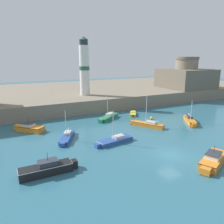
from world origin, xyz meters
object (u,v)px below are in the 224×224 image
motorboat_orange_3 (29,128)px  mooring_buoy (151,118)px  sailboat_blue_1 (115,140)px  motorboat_black_4 (47,169)px  fortress (186,77)px  sailboat_blue_9 (67,137)px  dinghy_yellow_6 (133,114)px  sailboat_green_0 (108,117)px  sailboat_orange_5 (190,120)px  sailboat_orange_7 (148,124)px  lighthouse (84,67)px  motorboat_orange_2 (213,160)px

motorboat_orange_3 → mooring_buoy: size_ratio=8.16×
sailboat_blue_1 → motorboat_black_4: 11.20m
motorboat_orange_3 → fortress: bearing=15.4°
sailboat_blue_9 → dinghy_yellow_6: bearing=25.4°
sailboat_green_0 → sailboat_orange_5: (12.64, -9.05, 0.03)m
sailboat_blue_1 → fortress: fortress is taller
sailboat_orange_7 → sailboat_green_0: bearing=118.2°
motorboat_black_4 → sailboat_orange_7: (18.85, 8.58, -0.16)m
sailboat_green_0 → sailboat_blue_1: 12.50m
sailboat_orange_5 → mooring_buoy: size_ratio=9.62×
lighthouse → fortress: bearing=-1.4°
sailboat_blue_9 → mooring_buoy: size_ratio=9.59×
sailboat_blue_9 → motorboat_orange_3: bearing=125.5°
motorboat_orange_3 → mooring_buoy: bearing=-8.7°
motorboat_orange_2 → dinghy_yellow_6: bearing=81.2°
sailboat_green_0 → lighthouse: (-0.16, 12.92, 9.19)m
sailboat_orange_5 → sailboat_blue_1: bearing=-171.4°
motorboat_orange_3 → motorboat_black_4: bearing=-89.6°
motorboat_orange_3 → sailboat_orange_7: size_ratio=0.85×
fortress → sailboat_orange_5: bearing=-132.2°
motorboat_black_4 → dinghy_yellow_6: size_ratio=1.55×
sailboat_green_0 → motorboat_orange_3: bearing=-177.0°
sailboat_green_0 → sailboat_blue_1: (-4.55, -11.64, -0.04)m
dinghy_yellow_6 → lighthouse: (-6.27, 12.32, 9.36)m
sailboat_blue_9 → sailboat_blue_1: bearing=-37.6°
sailboat_green_0 → sailboat_orange_7: 8.58m
sailboat_orange_7 → mooring_buoy: size_ratio=9.63×
fortress → sailboat_green_0: bearing=-159.2°
dinghy_yellow_6 → sailboat_orange_7: (-2.05, -8.16, 0.17)m
motorboat_orange_2 → motorboat_black_4: 18.43m
motorboat_orange_3 → lighthouse: bearing=42.9°
motorboat_black_4 → mooring_buoy: size_ratio=10.14×
motorboat_orange_2 → sailboat_orange_7: 14.90m
sailboat_green_0 → sailboat_orange_5: size_ratio=0.97×
sailboat_green_0 → sailboat_orange_7: size_ratio=0.97×
motorboat_orange_2 → motorboat_orange_3: 27.78m
sailboat_blue_1 → mooring_buoy: 14.06m
motorboat_orange_2 → motorboat_black_4: size_ratio=1.04×
lighthouse → sailboat_orange_7: bearing=-78.4°
sailboat_green_0 → mooring_buoy: sailboat_green_0 is taller
sailboat_orange_7 → mooring_buoy: 4.74m
sailboat_blue_1 → motorboat_orange_3: sailboat_blue_1 is taller
sailboat_blue_1 → sailboat_green_0: bearing=68.7°
mooring_buoy → sailboat_green_0: bearing=150.4°
mooring_buoy → fortress: bearing=33.7°
lighthouse → sailboat_blue_1: bearing=-100.1°
mooring_buoy → fortress: 29.99m
sailboat_blue_1 → sailboat_blue_9: 7.28m
motorboat_orange_3 → sailboat_orange_5: (27.54, -8.27, -0.08)m
sailboat_green_0 → motorboat_orange_2: size_ratio=0.88×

